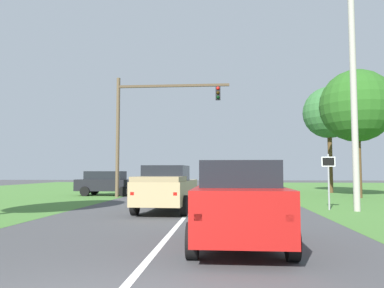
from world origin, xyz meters
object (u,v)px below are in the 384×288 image
at_px(pickup_truck_lead, 167,188).
at_px(oak_tree_right, 357,106).
at_px(utility_pole_right, 354,97).
at_px(red_suv_near, 239,201).
at_px(traffic_light, 146,118).
at_px(crossing_suv_far, 108,183).
at_px(extra_tree_1, 329,113).
at_px(keep_moving_sign, 329,174).

height_order(pickup_truck_lead, oak_tree_right, oak_tree_right).
xyz_separation_m(pickup_truck_lead, utility_pole_right, (8.18, 0.78, 3.99)).
xyz_separation_m(red_suv_near, pickup_truck_lead, (-2.79, 7.36, -0.02)).
xyz_separation_m(traffic_light, crossing_suv_far, (-3.15, 1.93, -4.38)).
xyz_separation_m(red_suv_near, traffic_light, (-5.50, 16.04, 4.26)).
distance_m(red_suv_near, extra_tree_1, 24.82).
bearing_deg(oak_tree_right, extra_tree_1, 91.92).
bearing_deg(traffic_light, utility_pole_right, -35.94).
relative_size(traffic_light, crossing_suv_far, 1.80).
distance_m(red_suv_near, keep_moving_sign, 9.67).
xyz_separation_m(keep_moving_sign, extra_tree_1, (3.90, 14.15, 4.87)).
relative_size(red_suv_near, keep_moving_sign, 1.85).
bearing_deg(extra_tree_1, red_suv_near, -109.90).
bearing_deg(traffic_light, keep_moving_sign, -36.99).
height_order(red_suv_near, pickup_truck_lead, pickup_truck_lead).
bearing_deg(keep_moving_sign, oak_tree_right, 63.47).
height_order(keep_moving_sign, oak_tree_right, oak_tree_right).
height_order(traffic_light, extra_tree_1, extra_tree_1).
bearing_deg(red_suv_near, extra_tree_1, 70.10).
xyz_separation_m(keep_moving_sign, crossing_suv_far, (-12.99, 9.34, -0.69)).
relative_size(traffic_light, utility_pole_right, 0.80).
xyz_separation_m(red_suv_near, oak_tree_right, (8.44, 16.83, 5.00)).
height_order(traffic_light, utility_pole_right, utility_pole_right).
bearing_deg(red_suv_near, keep_moving_sign, 63.26).
relative_size(pickup_truck_lead, extra_tree_1, 0.64).
relative_size(keep_moving_sign, extra_tree_1, 0.29).
relative_size(keep_moving_sign, utility_pole_right, 0.25).
height_order(red_suv_near, utility_pole_right, utility_pole_right).
relative_size(red_suv_near, traffic_light, 0.58).
bearing_deg(traffic_light, oak_tree_right, 3.27).
xyz_separation_m(traffic_light, utility_pole_right, (10.88, -7.89, -0.29)).
relative_size(pickup_truck_lead, crossing_suv_far, 1.23).
bearing_deg(pickup_truck_lead, oak_tree_right, 40.13).
relative_size(red_suv_near, extra_tree_1, 0.54).
distance_m(crossing_suv_far, extra_tree_1, 18.42).
height_order(oak_tree_right, crossing_suv_far, oak_tree_right).
relative_size(utility_pole_right, extra_tree_1, 1.16).
xyz_separation_m(keep_moving_sign, oak_tree_right, (4.10, 8.21, 4.43)).
bearing_deg(crossing_suv_far, keep_moving_sign, -35.71).
bearing_deg(extra_tree_1, traffic_light, -153.89).
bearing_deg(red_suv_near, crossing_suv_far, 115.71).
bearing_deg(red_suv_near, oak_tree_right, 63.36).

